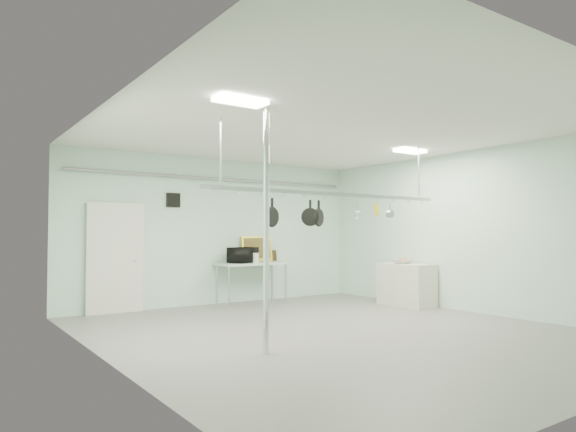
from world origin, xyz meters
TOP-DOWN VIEW (x-y plane):
  - floor at (0.00, 0.00)m, footprint 8.00×8.00m
  - ceiling at (0.00, 0.00)m, footprint 7.00×8.00m
  - back_wall at (0.00, 3.99)m, footprint 7.00×0.02m
  - right_wall at (3.49, 0.00)m, footprint 0.02×8.00m
  - door at (-2.30, 3.94)m, footprint 1.10×0.10m
  - wall_vent at (-1.10, 3.97)m, footprint 0.30×0.04m
  - conduit_pipe at (0.00, 3.90)m, footprint 6.60×0.07m
  - chrome_pole at (-1.70, -0.60)m, footprint 0.08×0.08m
  - prep_table at (0.60, 3.60)m, footprint 1.60×0.70m
  - side_cabinet at (3.15, 1.40)m, footprint 0.60×1.20m
  - pot_rack at (0.20, 0.30)m, footprint 4.80×0.06m
  - light_panel_left at (-2.20, -0.80)m, footprint 0.65×0.30m
  - light_panel_right at (2.40, 0.60)m, footprint 0.65×0.30m
  - microwave at (0.36, 3.58)m, footprint 0.72×0.61m
  - coffee_canister at (0.60, 3.44)m, footprint 0.18×0.18m
  - painting_large at (0.91, 3.90)m, footprint 0.78×0.15m
  - painting_small at (1.30, 3.90)m, footprint 0.30×0.10m
  - fruit_bowl at (3.12, 1.48)m, footprint 0.41×0.41m
  - skillet_left at (-1.02, 0.30)m, footprint 0.31×0.16m
  - skillet_mid at (-0.29, 0.30)m, footprint 0.28×0.19m
  - skillet_right at (-0.12, 0.30)m, footprint 0.30×0.17m
  - whisk at (0.72, 0.30)m, footprint 0.14×0.14m
  - grater at (1.19, 0.30)m, footprint 0.09×0.03m
  - saucepan at (1.52, 0.30)m, footprint 0.13×0.09m
  - fruit_cluster at (3.12, 1.48)m, footprint 0.24×0.24m

SIDE VIEW (x-z plane):
  - floor at x=0.00m, z-range 0.00..0.00m
  - side_cabinet at x=3.15m, z-range 0.00..0.90m
  - prep_table at x=0.60m, z-range 0.38..1.28m
  - fruit_bowl at x=3.12m, z-range 0.90..1.00m
  - fruit_cluster at x=3.12m, z-range 0.94..1.03m
  - coffee_canister at x=0.60m, z-range 0.91..1.13m
  - painting_small at x=1.30m, z-range 0.90..1.16m
  - door at x=-2.30m, z-range -0.05..2.15m
  - microwave at x=0.36m, z-range 0.91..1.25m
  - painting_large at x=0.91m, z-range 0.90..1.49m
  - back_wall at x=0.00m, z-range 0.00..3.20m
  - right_wall at x=3.49m, z-range 0.00..3.20m
  - chrome_pole at x=-1.70m, z-range 0.00..3.20m
  - skillet_left at x=-1.02m, z-range 1.65..2.09m
  - skillet_right at x=-0.12m, z-range 1.68..2.09m
  - skillet_mid at x=-0.29m, z-range 1.69..2.09m
  - whisk at x=0.72m, z-range 1.80..2.09m
  - saucepan at x=1.52m, z-range 1.84..2.09m
  - grater at x=1.19m, z-range 1.86..2.09m
  - pot_rack at x=0.20m, z-range 1.73..2.73m
  - wall_vent at x=-1.10m, z-range 2.10..2.40m
  - conduit_pipe at x=0.00m, z-range 2.71..2.79m
  - light_panel_left at x=-2.20m, z-range 3.14..3.19m
  - light_panel_right at x=2.40m, z-range 3.14..3.19m
  - ceiling at x=0.00m, z-range 3.18..3.20m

